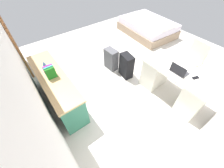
{
  "coord_description": "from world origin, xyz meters",
  "views": [
    {
      "loc": [
        -2.09,
        2.37,
        2.56
      ],
      "look_at": [
        -0.64,
        1.28,
        0.6
      ],
      "focal_mm": 22.21,
      "sensor_mm": 36.0,
      "label": 1
    }
  ],
  "objects_px": {
    "office_chair": "(189,62)",
    "cell_phone_near_laptop": "(196,78)",
    "bed": "(148,27)",
    "laptop": "(179,71)",
    "suitcase_black": "(126,66)",
    "credenza": "(57,89)",
    "suitcase_spare_grey": "(111,59)",
    "desk": "(174,83)",
    "figurine_small": "(44,63)",
    "computer_mouse": "(168,65)"
  },
  "relations": [
    {
      "from": "suitcase_spare_grey",
      "to": "cell_phone_near_laptop",
      "type": "xyz_separation_m",
      "value": [
        -1.9,
        -0.54,
        0.47
      ]
    },
    {
      "from": "bed",
      "to": "laptop",
      "type": "height_order",
      "value": "laptop"
    },
    {
      "from": "desk",
      "to": "office_chair",
      "type": "distance_m",
      "value": 0.9
    },
    {
      "from": "suitcase_spare_grey",
      "to": "computer_mouse",
      "type": "relative_size",
      "value": 5.74
    },
    {
      "from": "suitcase_black",
      "to": "cell_phone_near_laptop",
      "type": "distance_m",
      "value": 1.54
    },
    {
      "from": "desk",
      "to": "figurine_small",
      "type": "height_order",
      "value": "figurine_small"
    },
    {
      "from": "bed",
      "to": "suitcase_black",
      "type": "relative_size",
      "value": 3.14
    },
    {
      "from": "credenza",
      "to": "computer_mouse",
      "type": "height_order",
      "value": "computer_mouse"
    },
    {
      "from": "laptop",
      "to": "computer_mouse",
      "type": "bearing_deg",
      "value": -8.25
    },
    {
      "from": "desk",
      "to": "credenza",
      "type": "relative_size",
      "value": 0.8
    },
    {
      "from": "laptop",
      "to": "computer_mouse",
      "type": "xyz_separation_m",
      "value": [
        0.26,
        -0.04,
        -0.03
      ]
    },
    {
      "from": "office_chair",
      "to": "cell_phone_near_laptop",
      "type": "bearing_deg",
      "value": 120.54
    },
    {
      "from": "suitcase_black",
      "to": "cell_phone_near_laptop",
      "type": "height_order",
      "value": "cell_phone_near_laptop"
    },
    {
      "from": "figurine_small",
      "to": "desk",
      "type": "bearing_deg",
      "value": -130.26
    },
    {
      "from": "bed",
      "to": "suitcase_spare_grey",
      "type": "xyz_separation_m",
      "value": [
        -0.79,
        2.27,
        0.04
      ]
    },
    {
      "from": "credenza",
      "to": "figurine_small",
      "type": "distance_m",
      "value": 0.57
    },
    {
      "from": "suitcase_black",
      "to": "figurine_small",
      "type": "relative_size",
      "value": 5.72
    },
    {
      "from": "computer_mouse",
      "to": "office_chair",
      "type": "bearing_deg",
      "value": -93.7
    },
    {
      "from": "suitcase_spare_grey",
      "to": "bed",
      "type": "bearing_deg",
      "value": -74.03
    },
    {
      "from": "bed",
      "to": "cell_phone_near_laptop",
      "type": "distance_m",
      "value": 3.24
    },
    {
      "from": "laptop",
      "to": "bed",
      "type": "bearing_deg",
      "value": -38.0
    },
    {
      "from": "office_chair",
      "to": "computer_mouse",
      "type": "bearing_deg",
      "value": 87.08
    },
    {
      "from": "office_chair",
      "to": "suitcase_spare_grey",
      "type": "bearing_deg",
      "value": 44.31
    },
    {
      "from": "computer_mouse",
      "to": "figurine_small",
      "type": "distance_m",
      "value": 2.51
    },
    {
      "from": "suitcase_black",
      "to": "laptop",
      "type": "bearing_deg",
      "value": -158.21
    },
    {
      "from": "bed",
      "to": "laptop",
      "type": "xyz_separation_m",
      "value": [
        -2.41,
        1.88,
        0.56
      ]
    },
    {
      "from": "credenza",
      "to": "suitcase_spare_grey",
      "type": "height_order",
      "value": "credenza"
    },
    {
      "from": "office_chair",
      "to": "figurine_small",
      "type": "distance_m",
      "value": 3.35
    },
    {
      "from": "credenza",
      "to": "laptop",
      "type": "xyz_separation_m",
      "value": [
        -1.39,
        -1.96,
        0.43
      ]
    },
    {
      "from": "suitcase_spare_grey",
      "to": "computer_mouse",
      "type": "xyz_separation_m",
      "value": [
        -1.36,
        -0.43,
        0.48
      ]
    },
    {
      "from": "suitcase_black",
      "to": "cell_phone_near_laptop",
      "type": "xyz_separation_m",
      "value": [
        -1.42,
        -0.42,
        0.45
      ]
    },
    {
      "from": "office_chair",
      "to": "suitcase_spare_grey",
      "type": "xyz_separation_m",
      "value": [
        1.41,
        1.37,
        -0.13
      ]
    },
    {
      "from": "cell_phone_near_laptop",
      "to": "figurine_small",
      "type": "bearing_deg",
      "value": 64.86
    },
    {
      "from": "cell_phone_near_laptop",
      "to": "credenza",
      "type": "bearing_deg",
      "value": 70.6
    },
    {
      "from": "bed",
      "to": "figurine_small",
      "type": "relative_size",
      "value": 17.96
    },
    {
      "from": "figurine_small",
      "to": "office_chair",
      "type": "bearing_deg",
      "value": -117.92
    },
    {
      "from": "cell_phone_near_laptop",
      "to": "suitcase_black",
      "type": "bearing_deg",
      "value": 35.52
    },
    {
      "from": "credenza",
      "to": "suitcase_spare_grey",
      "type": "bearing_deg",
      "value": -81.88
    },
    {
      "from": "suitcase_black",
      "to": "computer_mouse",
      "type": "relative_size",
      "value": 6.29
    },
    {
      "from": "office_chair",
      "to": "laptop",
      "type": "height_order",
      "value": "laptop"
    },
    {
      "from": "laptop",
      "to": "desk",
      "type": "bearing_deg",
      "value": -75.6
    },
    {
      "from": "computer_mouse",
      "to": "figurine_small",
      "type": "relative_size",
      "value": 0.91
    },
    {
      "from": "credenza",
      "to": "computer_mouse",
      "type": "relative_size",
      "value": 18.0
    },
    {
      "from": "desk",
      "to": "office_chair",
      "type": "xyz_separation_m",
      "value": [
        0.19,
        -0.88,
        0.02
      ]
    },
    {
      "from": "bed",
      "to": "computer_mouse",
      "type": "relative_size",
      "value": 19.76
    },
    {
      "from": "laptop",
      "to": "office_chair",
      "type": "bearing_deg",
      "value": -77.72
    },
    {
      "from": "desk",
      "to": "suitcase_black",
      "type": "distance_m",
      "value": 1.18
    },
    {
      "from": "suitcase_black",
      "to": "laptop",
      "type": "distance_m",
      "value": 1.27
    },
    {
      "from": "cell_phone_near_laptop",
      "to": "suitcase_spare_grey",
      "type": "bearing_deg",
      "value": 34.88
    },
    {
      "from": "suitcase_black",
      "to": "suitcase_spare_grey",
      "type": "bearing_deg",
      "value": 22.01
    }
  ]
}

